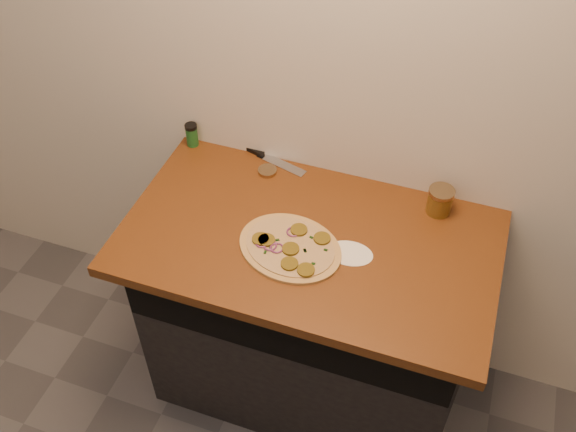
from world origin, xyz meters
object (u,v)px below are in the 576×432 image
at_px(salsa_jar, 440,201).
at_px(spice_shaker, 192,135).
at_px(chefs_knife, 265,156).
at_px(pizza, 290,247).

distance_m(salsa_jar, spice_shaker, 0.92).
relative_size(chefs_knife, salsa_jar, 3.03).
distance_m(chefs_knife, spice_shaker, 0.28).
xyz_separation_m(chefs_knife, spice_shaker, (-0.28, -0.02, 0.04)).
distance_m(chefs_knife, salsa_jar, 0.64).
bearing_deg(chefs_knife, pizza, -59.64).
relative_size(pizza, spice_shaker, 4.52).
height_order(salsa_jar, spice_shaker, salsa_jar).
bearing_deg(salsa_jar, spice_shaker, 176.88).
height_order(chefs_knife, spice_shaker, spice_shaker).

